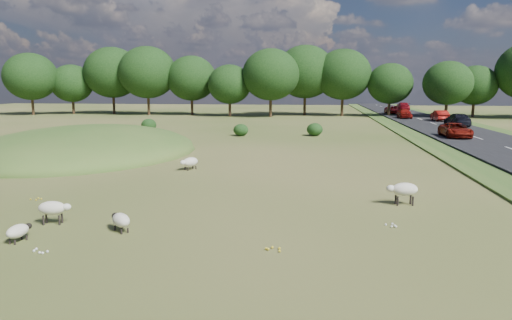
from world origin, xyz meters
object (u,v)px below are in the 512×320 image
Objects in this scene: car_2 at (404,113)px; car_3 at (458,120)px; car_0 at (440,116)px; sheep_2 at (53,208)px; sheep_0 at (121,220)px; car_4 at (393,110)px; car_6 at (403,106)px; sheep_5 at (18,231)px; sheep_4 at (404,189)px; car_7 at (455,130)px; sheep_3 at (190,162)px; sheep_1 at (98,159)px.

car_2 is 0.83× the size of car_3.
sheep_2 is at bearing 62.38° from car_0.
car_4 is at bearing -63.46° from sheep_0.
sheep_2 is 81.48m from car_6.
car_3 reaches higher than sheep_5.
car_3 is (0.00, -8.01, 0.02)m from car_0.
sheep_4 is (10.37, 4.93, 0.26)m from sheep_0.
car_7 reaches higher than sheep_0.
car_4 reaches higher than sheep_3.
car_0 reaches higher than sheep_1.
sheep_3 is (-0.81, 11.70, 0.06)m from sheep_0.
car_7 is (-3.80, -47.78, -0.10)m from car_6.
car_6 is at bearing -166.88° from sheep_3.
sheep_4 is at bearing -114.70° from sheep_1.
car_4 is (22.37, 67.29, 0.55)m from sheep_5.
sheep_2 reaches higher than sheep_5.
car_7 is at bearing 164.99° from sheep_3.
sheep_3 is 13.31m from sheep_5.
car_7 reaches higher than sheep_3.
sheep_1 is 0.29× the size of car_2.
sheep_1 is 43.08m from car_3.
car_2 reaches higher than sheep_5.
sheep_0 is 35.70m from car_7.
car_0 is 0.84× the size of car_6.
sheep_5 is at bearing 59.17° from car_3.
sheep_4 is 47.30m from car_0.
sheep_3 is 45.63m from car_0.
car_3 is at bearing 49.08° from sheep_2.
car_3 is at bearing -47.75° from sheep_1.
car_6 is 1.11× the size of car_7.
sheep_3 is 0.27× the size of car_4.
car_3 is 1.08× the size of car_7.
sheep_1 reaches higher than sheep_5.
car_0 is 1.02× the size of car_2.
car_3 is (26.13, 41.92, 0.39)m from sheep_2.
car_2 is 25.16m from car_7.
car_6 reaches higher than car_4.
sheep_4 is 61.60m from car_4.
car_2 is at bearing 80.47° from car_6.
car_6 is at bearing 72.18° from car_4.
car_4 is at bearing -76.16° from car_0.
car_4 is (-3.80, 23.44, -0.08)m from car_3.
sheep_3 is at bearing 58.03° from car_0.
sheep_4 is 26.58m from car_7.
car_3 reaches higher than sheep_4.
car_2 is 0.89× the size of car_4.
sheep_5 is 0.22× the size of car_4.
sheep_1 reaches higher than sheep_2.
car_6 is at bearing -90.00° from car_3.
car_2 is 0.82× the size of car_6.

